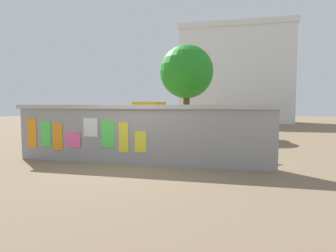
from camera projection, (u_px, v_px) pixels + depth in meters
ground at (186, 136)px, 16.24m from camera, size 60.00×60.00×0.00m
poster_wall at (137, 134)px, 8.43m from camera, size 7.84×0.42×1.72m
auto_rickshaw_truck at (131, 121)px, 14.56m from camera, size 3.70×1.75×1.85m
car_parked at (231, 125)px, 14.34m from camera, size 3.85×1.82×1.40m
motorcycle at (161, 137)px, 11.25m from camera, size 1.89×0.61×0.87m
bicycle_near at (110, 142)px, 10.57m from camera, size 1.69×0.48×0.95m
bicycle_far at (237, 148)px, 9.16m from camera, size 1.69×0.48×0.95m
person_walking at (188, 128)px, 9.03m from camera, size 0.48×0.48×1.62m
tree_roadside at (187, 72)px, 17.03m from camera, size 3.11×3.11×5.18m
building_background at (235, 74)px, 28.18m from camera, size 10.58×4.38×9.23m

